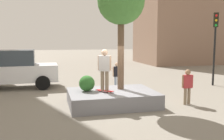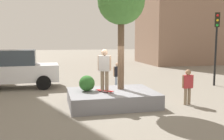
{
  "view_description": "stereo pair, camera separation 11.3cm",
  "coord_description": "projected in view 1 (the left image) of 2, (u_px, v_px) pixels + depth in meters",
  "views": [
    {
      "loc": [
        -2.72,
        -10.25,
        2.77
      ],
      "look_at": [
        -0.19,
        -0.15,
        1.51
      ],
      "focal_mm": 40.12,
      "sensor_mm": 36.0,
      "label": 1
    },
    {
      "loc": [
        -2.61,
        -10.28,
        2.77
      ],
      "look_at": [
        -0.19,
        -0.15,
        1.51
      ],
      "focal_mm": 40.12,
      "sensor_mm": 36.0,
      "label": 2
    }
  ],
  "objects": [
    {
      "name": "ground_plane",
      "position": [
        115.0,
        104.0,
        10.86
      ],
      "size": [
        120.0,
        120.0,
        0.0
      ],
      "primitive_type": "plane",
      "color": "gray"
    },
    {
      "name": "planter_ledge",
      "position": [
        112.0,
        98.0,
        10.64
      ],
      "size": [
        3.63,
        2.63,
        0.61
      ],
      "primitive_type": "cube",
      "color": "gray",
      "rests_on": "ground"
    },
    {
      "name": "plaza_tree",
      "position": [
        121.0,
        2.0,
        10.6
      ],
      "size": [
        2.02,
        2.02,
        4.81
      ],
      "color": "brown",
      "rests_on": "planter_ledge"
    },
    {
      "name": "boxwood_shrub",
      "position": [
        87.0,
        83.0,
        10.55
      ],
      "size": [
        0.67,
        0.67,
        0.67
      ],
      "primitive_type": "sphere",
      "color": "#2D6628",
      "rests_on": "planter_ledge"
    },
    {
      "name": "skateboard",
      "position": [
        105.0,
        91.0,
        10.37
      ],
      "size": [
        0.72,
        0.7,
        0.07
      ],
      "color": "#A51E1E",
      "rests_on": "planter_ledge"
    },
    {
      "name": "skateboarder",
      "position": [
        105.0,
        67.0,
        10.25
      ],
      "size": [
        0.52,
        0.39,
        1.71
      ],
      "color": "#847056",
      "rests_on": "skateboard"
    },
    {
      "name": "police_car",
      "position": [
        14.0,
        69.0,
        14.28
      ],
      "size": [
        4.76,
        2.31,
        2.19
      ],
      "color": "white",
      "rests_on": "ground"
    },
    {
      "name": "traffic_light_corner",
      "position": [
        215.0,
        36.0,
        14.95
      ],
      "size": [
        0.36,
        0.37,
        4.37
      ],
      "color": "black",
      "rests_on": "ground"
    },
    {
      "name": "pedestrian_crossing",
      "position": [
        187.0,
        84.0,
        10.68
      ],
      "size": [
        0.52,
        0.24,
        1.52
      ],
      "color": "#847056",
      "rests_on": "ground"
    },
    {
      "name": "passerby_with_bag",
      "position": [
        117.0,
        74.0,
        14.05
      ],
      "size": [
        0.51,
        0.23,
        1.51
      ],
      "color": "#8C9EB7",
      "rests_on": "ground"
    }
  ]
}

